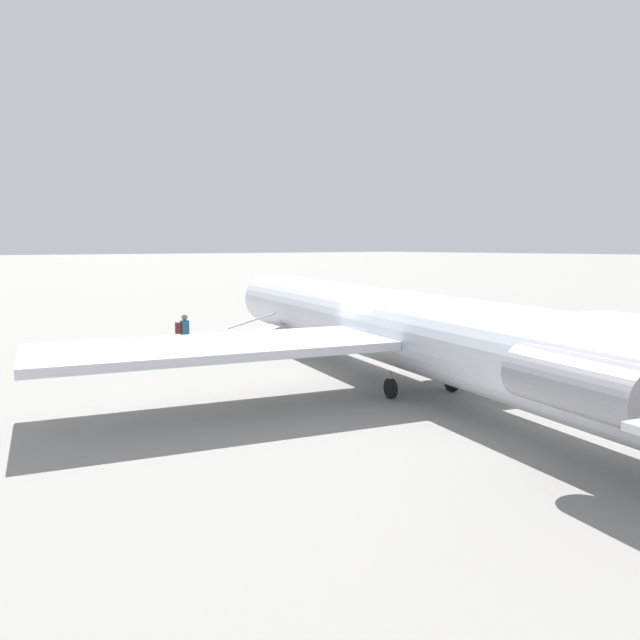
# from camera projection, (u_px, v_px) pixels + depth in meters

# --- Properties ---
(ground_plane) EXTENTS (600.00, 600.00, 0.00)m
(ground_plane) POSITION_uv_depth(u_px,v_px,m) (383.00, 380.00, 20.73)
(ground_plane) COLOR gray
(airplane_main) EXTENTS (28.39, 21.98, 6.26)m
(airplane_main) POSITION_uv_depth(u_px,v_px,m) (398.00, 327.00, 19.71)
(airplane_main) COLOR silver
(airplane_main) RESTS_ON ground
(boarding_stairs) EXTENTS (1.99, 4.14, 1.60)m
(boarding_stairs) POSITION_uv_depth(u_px,v_px,m) (219.00, 346.00, 25.45)
(boarding_stairs) COLOR #B2B2B7
(boarding_stairs) RESTS_ON ground
(passenger) EXTENTS (0.41, 0.56, 1.74)m
(passenger) POSITION_uv_depth(u_px,v_px,m) (184.00, 333.00, 24.66)
(passenger) COLOR #23232D
(passenger) RESTS_ON ground
(traffic_cone_near_stairs) EXTENTS (0.56, 0.56, 0.62)m
(traffic_cone_near_stairs) POSITION_uv_depth(u_px,v_px,m) (140.00, 348.00, 25.38)
(traffic_cone_near_stairs) COLOR black
(traffic_cone_near_stairs) RESTS_ON ground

